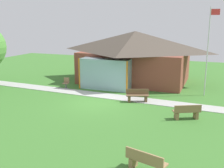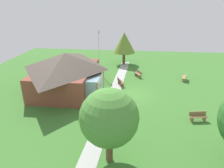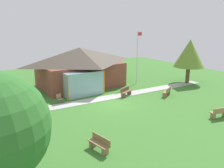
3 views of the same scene
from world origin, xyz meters
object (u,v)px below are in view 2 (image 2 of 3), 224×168
bench_mid_right (138,74)px  patio_chair_west (100,106)px  flagpole (99,50)px  bench_rear_near_path (120,82)px  pavilion (67,71)px  tree_west_hedge (109,118)px  bench_front_right (185,77)px  tree_east_hedge (124,43)px  bench_front_left (198,117)px

bench_mid_right → patio_chair_west: 10.40m
flagpole → bench_rear_near_path: 6.07m
pavilion → bench_mid_right: (5.50, -8.18, -1.89)m
pavilion → tree_west_hedge: size_ratio=1.95×
pavilion → bench_front_right: bearing=-71.5°
bench_rear_near_path → tree_east_hedge: tree_east_hedge is taller
tree_west_hedge → tree_east_hedge: bearing=1.0°
bench_rear_near_path → patio_chair_west: patio_chair_west is taller
patio_chair_west → tree_west_hedge: bearing=6.0°
bench_front_right → tree_east_hedge: bearing=66.9°
patio_chair_west → tree_west_hedge: (-6.50, -1.73, 2.76)m
patio_chair_west → flagpole: bearing=-178.8°
bench_rear_near_path → tree_east_hedge: (9.39, 0.15, 3.16)m
bench_front_left → tree_west_hedge: (-5.52, 7.03, 2.78)m
bench_front_right → bench_mid_right: bearing=98.4°
tree_west_hedge → bench_front_right: bearing=-27.4°
bench_rear_near_path → bench_front_left: size_ratio=1.00×
bench_mid_right → bench_rear_near_path: bearing=119.8°
flagpole → bench_rear_near_path: bearing=-140.7°
patio_chair_west → tree_west_hedge: size_ratio=0.17×
bench_front_left → bench_rear_near_path: bearing=-54.6°
pavilion → bench_mid_right: pavilion is taller
bench_rear_near_path → tree_west_hedge: tree_west_hedge is taller
flagpole → bench_front_right: (-1.40, -11.62, -2.99)m
tree_west_hedge → tree_east_hedge: 22.20m
bench_mid_right → patio_chair_west: size_ratio=1.79×
bench_front_left → patio_chair_west: (0.97, 8.76, 0.01)m
bench_rear_near_path → bench_front_left: (-7.27, -7.28, 0.00)m
bench_rear_near_path → bench_mid_right: same height
flagpole → bench_rear_near_path: size_ratio=3.97×
bench_front_left → patio_chair_west: patio_chair_west is taller
bench_front_right → patio_chair_west: 13.27m
bench_front_right → patio_chair_west: size_ratio=1.82×
pavilion → tree_east_hedge: 12.92m
flagpole → tree_west_hedge: 17.26m
flagpole → patio_chair_west: (-10.39, -1.86, -2.98)m
pavilion → tree_east_hedge: tree_east_hedge is taller
flagpole → patio_chair_west: bearing=-169.9°
bench_mid_right → bench_front_left: bearing=178.2°
pavilion → bench_rear_near_path: 6.58m
tree_west_hedge → pavilion: bearing=30.1°
bench_front_right → tree_east_hedge: tree_east_hedge is taller
bench_mid_right → tree_east_hedge: tree_east_hedge is taller
tree_east_hedge → bench_front_right: bearing=-128.5°
flagpole → bench_mid_right: size_ratio=4.03×
bench_rear_near_path → tree_west_hedge: (-12.80, -0.25, 2.78)m
tree_west_hedge → bench_mid_right: bearing=-6.9°
patio_chair_west → bench_mid_right: bearing=150.2°
flagpole → tree_west_hedge: bearing=-168.0°
bench_mid_right → bench_front_right: bearing=-124.1°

